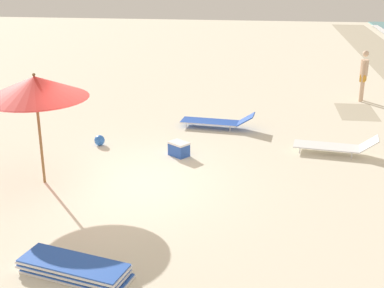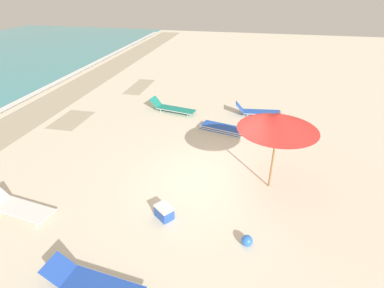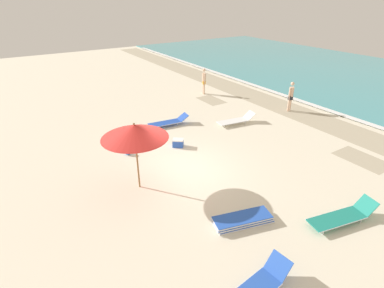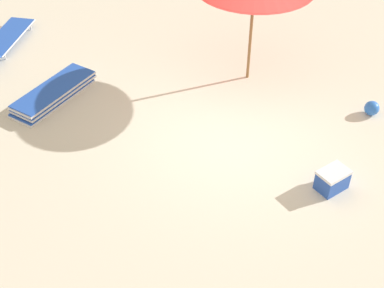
{
  "view_description": "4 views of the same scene",
  "coord_description": "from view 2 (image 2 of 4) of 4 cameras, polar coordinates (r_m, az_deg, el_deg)",
  "views": [
    {
      "loc": [
        10.81,
        3.01,
        4.99
      ],
      "look_at": [
        0.15,
        1.71,
        1.07
      ],
      "focal_mm": 50.0,
      "sensor_mm": 36.0,
      "label": 1
    },
    {
      "loc": [
        -7.73,
        -0.88,
        5.72
      ],
      "look_at": [
        0.55,
        0.87,
        1.0
      ],
      "focal_mm": 28.0,
      "sensor_mm": 36.0,
      "label": 2
    },
    {
      "loc": [
        8.82,
        -4.93,
        6.34
      ],
      "look_at": [
        -0.16,
        0.8,
        0.94
      ],
      "focal_mm": 28.0,
      "sensor_mm": 36.0,
      "label": 3
    },
    {
      "loc": [
        -1.54,
        7.69,
        6.2
      ],
      "look_at": [
        0.38,
        1.53,
        0.7
      ],
      "focal_mm": 50.0,
      "sensor_mm": 36.0,
      "label": 4
    }
  ],
  "objects": [
    {
      "name": "sun_lounger_near_water_left",
      "position": [
        9.68,
        -30.28,
        -10.24
      ],
      "size": [
        0.9,
        2.17,
        0.52
      ],
      "rotation": [
        0.0,
        0.0,
        -0.15
      ],
      "color": "white",
      "rests_on": "ground_plane"
    },
    {
      "name": "sun_lounger_beside_umbrella",
      "position": [
        7.1,
        -18.32,
        -23.97
      ],
      "size": [
        0.84,
        2.22,
        0.49
      ],
      "rotation": [
        0.0,
        0.0,
        -0.11
      ],
      "color": "blue",
      "rests_on": "ground_plane"
    },
    {
      "name": "cooler_box",
      "position": [
        8.31,
        -5.33,
        -12.77
      ],
      "size": [
        0.59,
        0.61,
        0.37
      ],
      "rotation": [
        0.0,
        0.0,
        0.91
      ],
      "color": "blue",
      "rests_on": "ground_plane"
    },
    {
      "name": "sun_lounger_near_water_right",
      "position": [
        14.59,
        -3.83,
        6.91
      ],
      "size": [
        1.06,
        2.32,
        0.59
      ],
      "rotation": [
        0.0,
        0.0,
        -0.21
      ],
      "color": "#1E8475",
      "rests_on": "ground_plane"
    },
    {
      "name": "ground_plane",
      "position": [
        9.71,
        4.36,
        -7.66
      ],
      "size": [
        60.0,
        60.0,
        0.16
      ],
      "color": "beige"
    },
    {
      "name": "lounger_stack",
      "position": [
        12.73,
        5.79,
        2.9
      ],
      "size": [
        1.07,
        1.98,
        0.24
      ],
      "rotation": [
        0.0,
        0.0,
        -0.26
      ],
      "color": "blue",
      "rests_on": "ground_plane"
    },
    {
      "name": "beach_ball",
      "position": [
        7.74,
        10.44,
        -17.66
      ],
      "size": [
        0.28,
        0.28,
        0.28
      ],
      "color": "blue",
      "rests_on": "ground_plane"
    },
    {
      "name": "sun_lounger_under_umbrella",
      "position": [
        14.51,
        12.34,
        6.16
      ],
      "size": [
        0.84,
        2.18,
        0.59
      ],
      "rotation": [
        0.0,
        0.0,
        0.12
      ],
      "color": "blue",
      "rests_on": "ground_plane"
    },
    {
      "name": "beach_umbrella",
      "position": [
        8.67,
        16.16,
        4.09
      ],
      "size": [
        2.28,
        2.28,
        2.53
      ],
      "color": "olive",
      "rests_on": "ground_plane"
    }
  ]
}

